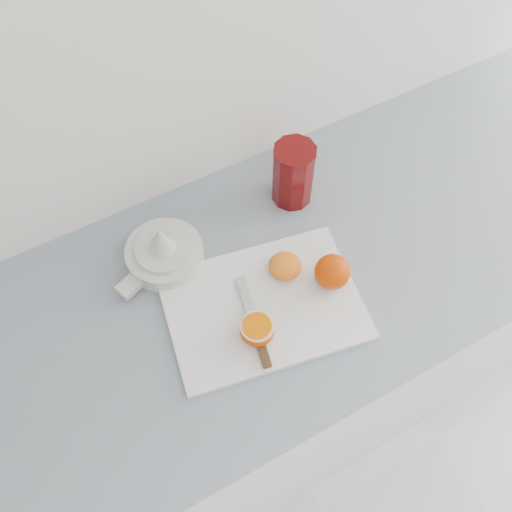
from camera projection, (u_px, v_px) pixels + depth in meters
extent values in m
cube|color=white|center=(262.00, 360.00, 1.57)|extent=(2.47, 0.60, 0.86)
cube|color=#818EA5|center=(264.00, 280.00, 1.19)|extent=(2.53, 0.64, 0.03)
cube|color=white|center=(263.00, 306.00, 1.13)|extent=(0.42, 0.34, 0.01)
sphere|color=#DF5600|center=(332.00, 272.00, 1.13)|extent=(0.07, 0.07, 0.07)
ellipsoid|color=#DF5600|center=(257.00, 331.00, 1.08)|extent=(0.07, 0.07, 0.04)
cylinder|color=#FCE7BC|center=(257.00, 326.00, 1.06)|extent=(0.06, 0.06, 0.00)
cylinder|color=#FF8300|center=(257.00, 326.00, 1.06)|extent=(0.06, 0.06, 0.00)
ellipsoid|color=orange|center=(285.00, 266.00, 1.16)|extent=(0.07, 0.07, 0.03)
cylinder|color=#C27E33|center=(286.00, 264.00, 1.15)|extent=(0.05, 0.05, 0.00)
cube|color=#4E3419|center=(261.00, 346.00, 1.07)|extent=(0.04, 0.09, 0.01)
cube|color=#B7B7BC|center=(247.00, 301.00, 1.12)|extent=(0.04, 0.11, 0.00)
cylinder|color=#B7B7BC|center=(261.00, 346.00, 1.07)|extent=(0.01, 0.01, 0.01)
cylinder|color=silver|center=(165.00, 255.00, 1.18)|extent=(0.16, 0.16, 0.04)
cylinder|color=silver|center=(163.00, 248.00, 1.16)|extent=(0.12, 0.12, 0.01)
cone|color=silver|center=(161.00, 239.00, 1.13)|extent=(0.06, 0.06, 0.06)
cube|color=silver|center=(130.00, 286.00, 1.14)|extent=(0.06, 0.05, 0.02)
ellipsoid|color=orange|center=(171.00, 244.00, 1.16)|extent=(0.01, 0.01, 0.00)
ellipsoid|color=orange|center=(153.00, 248.00, 1.15)|extent=(0.01, 0.01, 0.00)
ellipsoid|color=orange|center=(168.00, 252.00, 1.15)|extent=(0.01, 0.01, 0.00)
ellipsoid|color=orange|center=(167.00, 238.00, 1.17)|extent=(0.01, 0.01, 0.00)
cylinder|color=#5C0809|center=(293.00, 175.00, 1.22)|extent=(0.09, 0.09, 0.15)
cylinder|color=orange|center=(292.00, 191.00, 1.27)|extent=(0.07, 0.07, 0.02)
cylinder|color=#5C0809|center=(295.00, 150.00, 1.16)|extent=(0.09, 0.09, 0.00)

